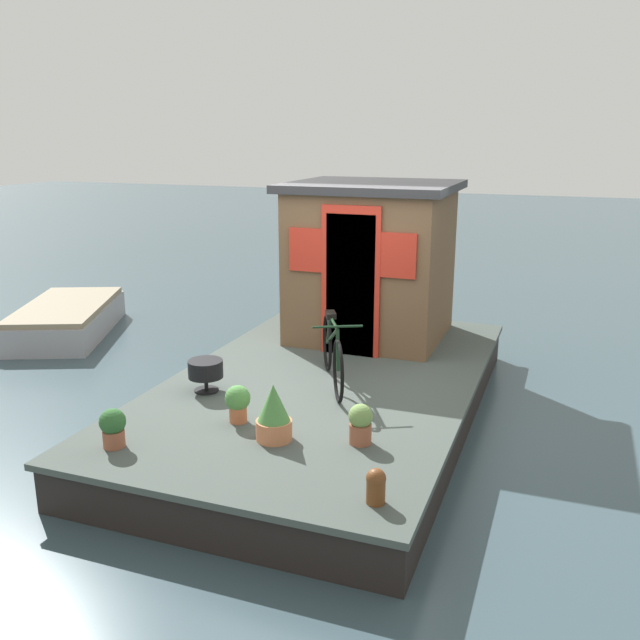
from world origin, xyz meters
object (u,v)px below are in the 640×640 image
bicycle (332,352)px  potted_plant_lavender (274,414)px  potted_plant_rosemary (113,427)px  potted_plant_fern (360,423)px  potted_plant_succulent (238,402)px  houseboat_cabin (371,260)px  charcoal_grill (206,370)px  dinghy_boat (67,319)px  mooring_bollard (376,485)px

bicycle → potted_plant_lavender: (-1.47, 0.02, -0.11)m
potted_plant_lavender → potted_plant_rosemary: 1.37m
potted_plant_fern → potted_plant_succulent: 1.20m
houseboat_cabin → charcoal_grill: bearing=158.2°
potted_plant_rosemary → dinghy_boat: (3.90, 3.84, -0.42)m
potted_plant_fern → charcoal_grill: bearing=71.7°
bicycle → potted_plant_lavender: size_ratio=2.83×
potted_plant_succulent → mooring_bollard: size_ratio=1.31×
houseboat_cabin → charcoal_grill: 2.85m
potted_plant_rosemary → potted_plant_fern: 2.12m
bicycle → houseboat_cabin: bearing=4.2°
bicycle → mooring_bollard: 2.46m
potted_plant_fern → potted_plant_succulent: size_ratio=1.01×
houseboat_cabin → potted_plant_lavender: houseboat_cabin is taller
potted_plant_rosemary → houseboat_cabin: bearing=-15.6°
mooring_bollard → houseboat_cabin: bearing=17.0°
potted_plant_succulent → dinghy_boat: 5.54m
potted_plant_succulent → bicycle: bearing=-21.6°
houseboat_cabin → potted_plant_lavender: (-3.36, -0.12, -0.77)m
mooring_bollard → dinghy_boat: (4.01, 6.20, -0.38)m
potted_plant_rosemary → potted_plant_lavender: bearing=-63.4°
bicycle → charcoal_grill: bicycle is taller
mooring_bollard → potted_plant_rosemary: bearing=87.5°
potted_plant_lavender → mooring_bollard: size_ratio=1.89×
mooring_bollard → bicycle: bearing=26.9°
bicycle → potted_plant_rosemary: (-2.08, 1.25, -0.17)m
mooring_bollard → dinghy_boat: mooring_bollard is taller
houseboat_cabin → dinghy_boat: bearing=90.9°
potted_plant_succulent → charcoal_grill: (0.58, 0.67, 0.03)m
charcoal_grill → dinghy_boat: (2.48, 3.93, -0.47)m
bicycle → potted_plant_lavender: 1.48m
bicycle → mooring_bollard: bearing=-153.1°
potted_plant_lavender → potted_plant_fern: potted_plant_lavender is taller
potted_plant_fern → dinghy_boat: (3.10, 5.79, -0.42)m
potted_plant_succulent → potted_plant_fern: bearing=-91.8°
bicycle → potted_plant_rosemary: size_ratio=4.19×
bicycle → potted_plant_fern: bearing=-150.9°
potted_plant_rosemary → dinghy_boat: potted_plant_rosemary is taller
potted_plant_rosemary → potted_plant_fern: potted_plant_fern is taller
houseboat_cabin → dinghy_boat: houseboat_cabin is taller
houseboat_cabin → potted_plant_succulent: 3.26m
potted_plant_fern → charcoal_grill: 1.97m
potted_plant_lavender → potted_plant_fern: size_ratio=1.43×
potted_plant_lavender → potted_plant_fern: (0.19, -0.73, -0.06)m
bicycle → mooring_bollard: (-2.19, -1.11, -0.22)m
houseboat_cabin → potted_plant_lavender: size_ratio=4.01×
potted_plant_rosemary → potted_plant_succulent: bearing=-41.9°
potted_plant_fern → mooring_bollard: bearing=-156.3°
charcoal_grill → mooring_bollard: charcoal_grill is taller
potted_plant_rosemary → charcoal_grill: size_ratio=0.95×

